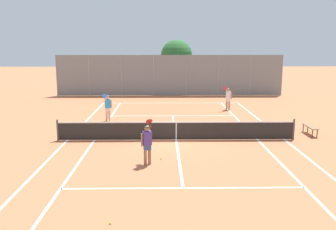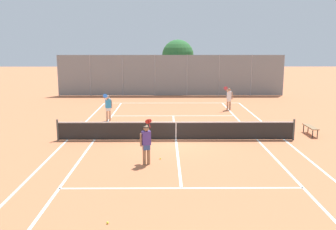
{
  "view_description": "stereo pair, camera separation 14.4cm",
  "coord_description": "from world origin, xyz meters",
  "px_view_note": "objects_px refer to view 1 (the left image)",
  "views": [
    {
      "loc": [
        -0.69,
        -18.33,
        4.82
      ],
      "look_at": [
        -0.39,
        1.5,
        1.0
      ],
      "focal_mm": 40.0,
      "sensor_mm": 36.0,
      "label": 1
    },
    {
      "loc": [
        -0.55,
        -18.33,
        4.82
      ],
      "look_at": [
        -0.39,
        1.5,
        1.0
      ],
      "focal_mm": 40.0,
      "sensor_mm": 36.0,
      "label": 2
    }
  ],
  "objects_px": {
    "player_far_left": "(108,106)",
    "player_far_right": "(228,97)",
    "courtside_bench": "(310,127)",
    "tree_behind_left": "(177,56)",
    "player_near_side": "(147,142)",
    "loose_tennis_ball_2": "(110,223)",
    "loose_tennis_ball_1": "(161,159)",
    "tennis_net": "(176,130)",
    "loose_tennis_ball_0": "(131,134)"
  },
  "relations": [
    {
      "from": "player_far_left",
      "to": "player_far_right",
      "type": "distance_m",
      "value": 9.09
    },
    {
      "from": "courtside_bench",
      "to": "tree_behind_left",
      "type": "distance_m",
      "value": 19.05
    },
    {
      "from": "player_near_side",
      "to": "loose_tennis_ball_2",
      "type": "relative_size",
      "value": 26.88
    },
    {
      "from": "loose_tennis_ball_1",
      "to": "player_near_side",
      "type": "bearing_deg",
      "value": -130.07
    },
    {
      "from": "loose_tennis_ball_1",
      "to": "courtside_bench",
      "type": "xyz_separation_m",
      "value": [
        7.96,
        4.24,
        0.38
      ]
    },
    {
      "from": "player_far_left",
      "to": "tree_behind_left",
      "type": "xyz_separation_m",
      "value": [
        4.87,
        13.85,
        2.61
      ]
    },
    {
      "from": "tennis_net",
      "to": "player_near_side",
      "type": "height_order",
      "value": "player_near_side"
    },
    {
      "from": "loose_tennis_ball_2",
      "to": "courtside_bench",
      "type": "distance_m",
      "value": 13.65
    },
    {
      "from": "loose_tennis_ball_1",
      "to": "loose_tennis_ball_2",
      "type": "bearing_deg",
      "value": -103.37
    },
    {
      "from": "player_far_right",
      "to": "player_far_left",
      "type": "bearing_deg",
      "value": -155.04
    },
    {
      "from": "player_near_side",
      "to": "courtside_bench",
      "type": "height_order",
      "value": "player_near_side"
    },
    {
      "from": "tennis_net",
      "to": "tree_behind_left",
      "type": "xyz_separation_m",
      "value": [
        0.75,
        18.68,
        3.03
      ]
    },
    {
      "from": "courtside_bench",
      "to": "player_near_side",
      "type": "bearing_deg",
      "value": -150.11
    },
    {
      "from": "tennis_net",
      "to": "player_far_left",
      "type": "height_order",
      "value": "player_far_left"
    },
    {
      "from": "courtside_bench",
      "to": "player_far_right",
      "type": "bearing_deg",
      "value": 112.06
    },
    {
      "from": "loose_tennis_ball_0",
      "to": "courtside_bench",
      "type": "bearing_deg",
      "value": -1.36
    },
    {
      "from": "player_far_right",
      "to": "courtside_bench",
      "type": "height_order",
      "value": "player_far_right"
    },
    {
      "from": "player_near_side",
      "to": "player_far_left",
      "type": "bearing_deg",
      "value": 107.96
    },
    {
      "from": "player_far_right",
      "to": "courtside_bench",
      "type": "bearing_deg",
      "value": -67.94
    },
    {
      "from": "tennis_net",
      "to": "player_far_right",
      "type": "height_order",
      "value": "player_far_right"
    },
    {
      "from": "player_near_side",
      "to": "loose_tennis_ball_0",
      "type": "bearing_deg",
      "value": 102.02
    },
    {
      "from": "player_far_left",
      "to": "player_near_side",
      "type": "bearing_deg",
      "value": -72.04
    },
    {
      "from": "player_far_left",
      "to": "tree_behind_left",
      "type": "distance_m",
      "value": 14.91
    },
    {
      "from": "player_far_right",
      "to": "loose_tennis_ball_0",
      "type": "xyz_separation_m",
      "value": [
        -6.52,
        -7.4,
        -0.89
      ]
    },
    {
      "from": "player_far_left",
      "to": "player_far_right",
      "type": "height_order",
      "value": "same"
    },
    {
      "from": "loose_tennis_ball_0",
      "to": "loose_tennis_ball_1",
      "type": "bearing_deg",
      "value": -69.81
    },
    {
      "from": "tennis_net",
      "to": "player_near_side",
      "type": "xyz_separation_m",
      "value": [
        -1.3,
        -3.85,
        0.42
      ]
    },
    {
      "from": "loose_tennis_ball_0",
      "to": "courtside_bench",
      "type": "xyz_separation_m",
      "value": [
        9.61,
        -0.23,
        0.38
      ]
    },
    {
      "from": "loose_tennis_ball_2",
      "to": "loose_tennis_ball_0",
      "type": "bearing_deg",
      "value": 91.58
    },
    {
      "from": "loose_tennis_ball_1",
      "to": "tree_behind_left",
      "type": "distance_m",
      "value": 22.21
    },
    {
      "from": "loose_tennis_ball_0",
      "to": "tree_behind_left",
      "type": "height_order",
      "value": "tree_behind_left"
    },
    {
      "from": "courtside_bench",
      "to": "player_far_left",
      "type": "bearing_deg",
      "value": 161.49
    },
    {
      "from": "loose_tennis_ball_1",
      "to": "loose_tennis_ball_2",
      "type": "height_order",
      "value": "same"
    },
    {
      "from": "tennis_net",
      "to": "loose_tennis_ball_1",
      "type": "bearing_deg",
      "value": -103.25
    },
    {
      "from": "player_far_right",
      "to": "courtside_bench",
      "type": "distance_m",
      "value": 8.25
    },
    {
      "from": "tennis_net",
      "to": "player_near_side",
      "type": "distance_m",
      "value": 4.09
    },
    {
      "from": "player_far_right",
      "to": "tree_behind_left",
      "type": "xyz_separation_m",
      "value": [
        -3.37,
        10.01,
        2.61
      ]
    },
    {
      "from": "tree_behind_left",
      "to": "player_far_right",
      "type": "bearing_deg",
      "value": -71.4
    },
    {
      "from": "player_far_right",
      "to": "tree_behind_left",
      "type": "height_order",
      "value": "tree_behind_left"
    },
    {
      "from": "loose_tennis_ball_1",
      "to": "courtside_bench",
      "type": "bearing_deg",
      "value": 28.02
    },
    {
      "from": "loose_tennis_ball_0",
      "to": "tree_behind_left",
      "type": "bearing_deg",
      "value": 79.76
    },
    {
      "from": "player_far_left",
      "to": "courtside_bench",
      "type": "relative_size",
      "value": 1.18
    },
    {
      "from": "player_far_left",
      "to": "tree_behind_left",
      "type": "height_order",
      "value": "tree_behind_left"
    },
    {
      "from": "loose_tennis_ball_1",
      "to": "tree_behind_left",
      "type": "bearing_deg",
      "value": 86.07
    },
    {
      "from": "player_far_left",
      "to": "player_far_right",
      "type": "bearing_deg",
      "value": 24.96
    },
    {
      "from": "loose_tennis_ball_0",
      "to": "courtside_bench",
      "type": "height_order",
      "value": "courtside_bench"
    },
    {
      "from": "courtside_bench",
      "to": "loose_tennis_ball_2",
      "type": "bearing_deg",
      "value": -133.1
    },
    {
      "from": "loose_tennis_ball_0",
      "to": "tree_behind_left",
      "type": "distance_m",
      "value": 18.04
    },
    {
      "from": "tree_behind_left",
      "to": "loose_tennis_ball_0",
      "type": "bearing_deg",
      "value": -100.24
    },
    {
      "from": "player_far_right",
      "to": "loose_tennis_ball_0",
      "type": "bearing_deg",
      "value": -131.36
    }
  ]
}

